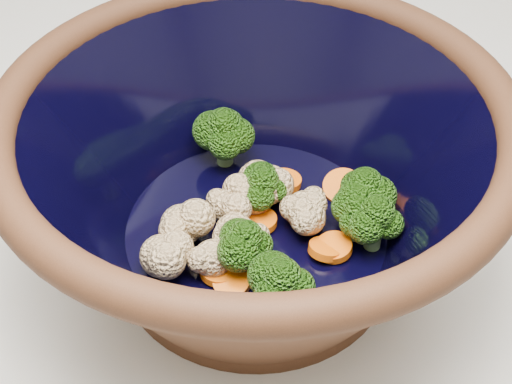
{
  "coord_description": "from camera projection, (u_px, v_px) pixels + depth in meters",
  "views": [
    {
      "loc": [
        0.05,
        -0.48,
        1.32
      ],
      "look_at": [
        0.01,
        -0.11,
        0.97
      ],
      "focal_mm": 50.0,
      "sensor_mm": 36.0,
      "label": 1
    }
  ],
  "objects": [
    {
      "name": "mixing_bowl",
      "position": [
        256.0,
        177.0,
        0.5
      ],
      "size": [
        0.41,
        0.41,
        0.15
      ],
      "rotation": [
        0.0,
        0.0,
        0.24
      ],
      "color": "black",
      "rests_on": "counter"
    },
    {
      "name": "vegetable_pile",
      "position": [
        274.0,
        209.0,
        0.52
      ],
      "size": [
        0.18,
        0.19,
        0.06
      ],
      "color": "#608442",
      "rests_on": "mixing_bowl"
    }
  ]
}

